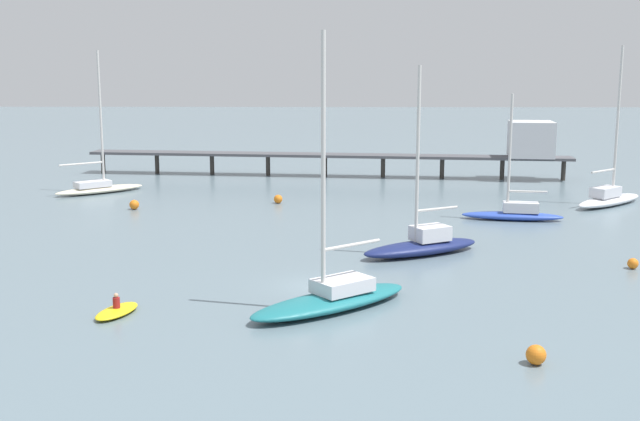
{
  "coord_description": "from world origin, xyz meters",
  "views": [
    {
      "loc": [
        1.15,
        -43.93,
        12.57
      ],
      "look_at": [
        0.0,
        16.07,
        1.5
      ],
      "focal_mm": 44.21,
      "sensor_mm": 36.0,
      "label": 1
    }
  ],
  "objects_px": {
    "sailboat_blue": "(514,212)",
    "sailboat_navy": "(423,243)",
    "pier": "(449,146)",
    "sailboat_cream": "(99,186)",
    "mooring_buoy_far": "(278,199)",
    "mooring_buoy_inner": "(536,355)",
    "mooring_buoy_mid": "(633,264)",
    "mooring_buoy_outer": "(134,205)",
    "sailboat_white": "(609,196)",
    "dinghy_yellow": "(117,311)",
    "sailboat_teal": "(332,295)"
  },
  "relations": [
    {
      "from": "mooring_buoy_inner",
      "to": "sailboat_teal",
      "type": "bearing_deg",
      "value": 138.58
    },
    {
      "from": "mooring_buoy_inner",
      "to": "mooring_buoy_mid",
      "type": "distance_m",
      "value": 19.17
    },
    {
      "from": "pier",
      "to": "mooring_buoy_inner",
      "type": "relative_size",
      "value": 63.61
    },
    {
      "from": "pier",
      "to": "mooring_buoy_mid",
      "type": "bearing_deg",
      "value": -81.64
    },
    {
      "from": "dinghy_yellow",
      "to": "mooring_buoy_mid",
      "type": "height_order",
      "value": "dinghy_yellow"
    },
    {
      "from": "sailboat_white",
      "to": "sailboat_cream",
      "type": "height_order",
      "value": "sailboat_white"
    },
    {
      "from": "sailboat_teal",
      "to": "sailboat_white",
      "type": "bearing_deg",
      "value": 51.43
    },
    {
      "from": "pier",
      "to": "sailboat_white",
      "type": "relative_size",
      "value": 3.86
    },
    {
      "from": "mooring_buoy_outer",
      "to": "mooring_buoy_mid",
      "type": "relative_size",
      "value": 1.25
    },
    {
      "from": "mooring_buoy_outer",
      "to": "mooring_buoy_inner",
      "type": "relative_size",
      "value": 0.99
    },
    {
      "from": "mooring_buoy_inner",
      "to": "mooring_buoy_far",
      "type": "bearing_deg",
      "value": 109.25
    },
    {
      "from": "dinghy_yellow",
      "to": "sailboat_navy",
      "type": "bearing_deg",
      "value": 38.1
    },
    {
      "from": "sailboat_blue",
      "to": "sailboat_navy",
      "type": "bearing_deg",
      "value": -126.08
    },
    {
      "from": "sailboat_white",
      "to": "mooring_buoy_far",
      "type": "height_order",
      "value": "sailboat_white"
    },
    {
      "from": "pier",
      "to": "sailboat_white",
      "type": "xyz_separation_m",
      "value": [
        12.15,
        -17.18,
        -2.85
      ]
    },
    {
      "from": "sailboat_cream",
      "to": "mooring_buoy_mid",
      "type": "xyz_separation_m",
      "value": [
        42.39,
        -29.08,
        -0.4
      ]
    },
    {
      "from": "sailboat_blue",
      "to": "mooring_buoy_far",
      "type": "distance_m",
      "value": 21.47
    },
    {
      "from": "pier",
      "to": "sailboat_teal",
      "type": "xyz_separation_m",
      "value": [
        -12.95,
        -48.66,
        -2.96
      ]
    },
    {
      "from": "pier",
      "to": "sailboat_navy",
      "type": "distance_m",
      "value": 37.21
    },
    {
      "from": "sailboat_teal",
      "to": "mooring_buoy_outer",
      "type": "distance_m",
      "value": 33.65
    },
    {
      "from": "dinghy_yellow",
      "to": "pier",
      "type": "bearing_deg",
      "value": 64.29
    },
    {
      "from": "mooring_buoy_inner",
      "to": "mooring_buoy_mid",
      "type": "relative_size",
      "value": 1.27
    },
    {
      "from": "sailboat_white",
      "to": "sailboat_navy",
      "type": "relative_size",
      "value": 1.14
    },
    {
      "from": "dinghy_yellow",
      "to": "mooring_buoy_inner",
      "type": "height_order",
      "value": "dinghy_yellow"
    },
    {
      "from": "sailboat_navy",
      "to": "mooring_buoy_mid",
      "type": "relative_size",
      "value": 18.47
    },
    {
      "from": "dinghy_yellow",
      "to": "mooring_buoy_mid",
      "type": "relative_size",
      "value": 5.09
    },
    {
      "from": "pier",
      "to": "sailboat_teal",
      "type": "distance_m",
      "value": 50.44
    },
    {
      "from": "sailboat_cream",
      "to": "mooring_buoy_far",
      "type": "height_order",
      "value": "sailboat_cream"
    },
    {
      "from": "mooring_buoy_far",
      "to": "mooring_buoy_inner",
      "type": "relative_size",
      "value": 0.93
    },
    {
      "from": "sailboat_white",
      "to": "mooring_buoy_inner",
      "type": "height_order",
      "value": "sailboat_white"
    },
    {
      "from": "pier",
      "to": "mooring_buoy_far",
      "type": "xyz_separation_m",
      "value": [
        -18.1,
        -16.64,
        -3.29
      ]
    },
    {
      "from": "sailboat_cream",
      "to": "sailboat_navy",
      "type": "xyz_separation_m",
      "value": [
        29.6,
        -25.45,
        0.04
      ]
    },
    {
      "from": "sailboat_teal",
      "to": "mooring_buoy_outer",
      "type": "relative_size",
      "value": 16.69
    },
    {
      "from": "dinghy_yellow",
      "to": "sailboat_teal",
      "type": "bearing_deg",
      "value": 6.2
    },
    {
      "from": "mooring_buoy_inner",
      "to": "sailboat_blue",
      "type": "bearing_deg",
      "value": 79.06
    },
    {
      "from": "sailboat_white",
      "to": "dinghy_yellow",
      "type": "xyz_separation_m",
      "value": [
        -36.16,
        -32.69,
        -0.64
      ]
    },
    {
      "from": "mooring_buoy_far",
      "to": "sailboat_teal",
      "type": "bearing_deg",
      "value": -80.87
    },
    {
      "from": "mooring_buoy_inner",
      "to": "sailboat_cream",
      "type": "bearing_deg",
      "value": 125.43
    },
    {
      "from": "sailboat_blue",
      "to": "mooring_buoy_inner",
      "type": "height_order",
      "value": "sailboat_blue"
    },
    {
      "from": "sailboat_navy",
      "to": "mooring_buoy_far",
      "type": "distance_m",
      "value": 22.76
    },
    {
      "from": "mooring_buoy_far",
      "to": "sailboat_blue",
      "type": "bearing_deg",
      "value": -20.84
    },
    {
      "from": "sailboat_white",
      "to": "sailboat_navy",
      "type": "distance_m",
      "value": 27.1
    },
    {
      "from": "sailboat_cream",
      "to": "sailboat_teal",
      "type": "bearing_deg",
      "value": -57.98
    },
    {
      "from": "pier",
      "to": "sailboat_cream",
      "type": "xyz_separation_m",
      "value": [
        -36.5,
        -11.0,
        -2.95
      ]
    },
    {
      "from": "sailboat_teal",
      "to": "mooring_buoy_mid",
      "type": "height_order",
      "value": "sailboat_teal"
    },
    {
      "from": "sailboat_teal",
      "to": "mooring_buoy_outer",
      "type": "bearing_deg",
      "value": 121.71
    },
    {
      "from": "sailboat_cream",
      "to": "sailboat_teal",
      "type": "height_order",
      "value": "sailboat_teal"
    },
    {
      "from": "sailboat_navy",
      "to": "sailboat_white",
      "type": "bearing_deg",
      "value": 45.32
    },
    {
      "from": "sailboat_navy",
      "to": "mooring_buoy_inner",
      "type": "relative_size",
      "value": 14.5
    },
    {
      "from": "mooring_buoy_outer",
      "to": "mooring_buoy_inner",
      "type": "distance_m",
      "value": 44.9
    }
  ]
}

